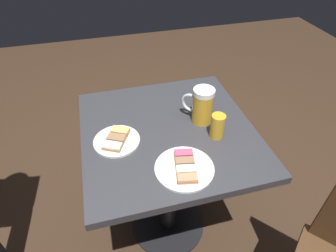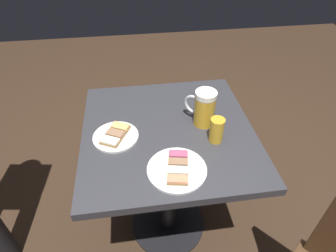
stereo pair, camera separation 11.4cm
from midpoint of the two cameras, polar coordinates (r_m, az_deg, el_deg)
The scene contains 6 objects.
ground_plane at distance 1.85m, azimuth 1.87°, elevation -19.22°, with size 6.00×6.00×0.00m, color #382619.
cafe_table at distance 1.36m, azimuth 2.41°, elevation -6.10°, with size 0.76×0.76×0.78m.
plate_near at distance 1.21m, azimuth -7.95°, elevation -2.08°, with size 0.20×0.20×0.03m.
plate_far at distance 1.08m, azimuth 5.09°, elevation -8.77°, with size 0.23×0.23×0.03m.
beer_mug at distance 1.25m, azimuth 9.89°, elevation 3.56°, with size 0.13×0.12×0.17m.
beer_glass_small at distance 1.19m, azimuth 12.58°, elevation -0.92°, with size 0.06×0.06×0.11m, color gold.
Camera 2 is at (-0.13, -0.93, 1.60)m, focal length 30.04 mm.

